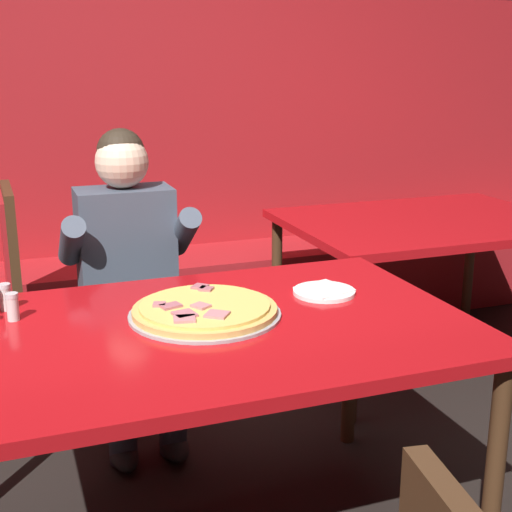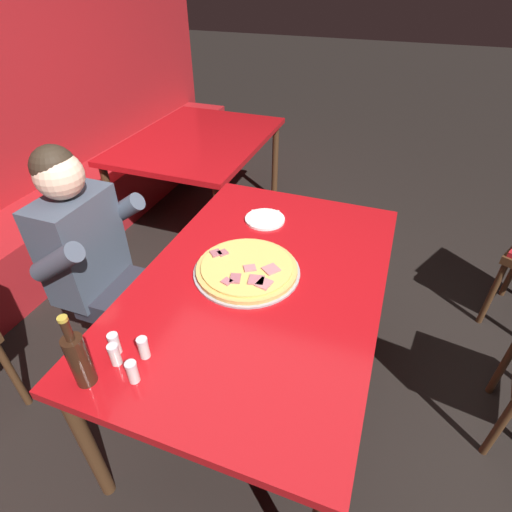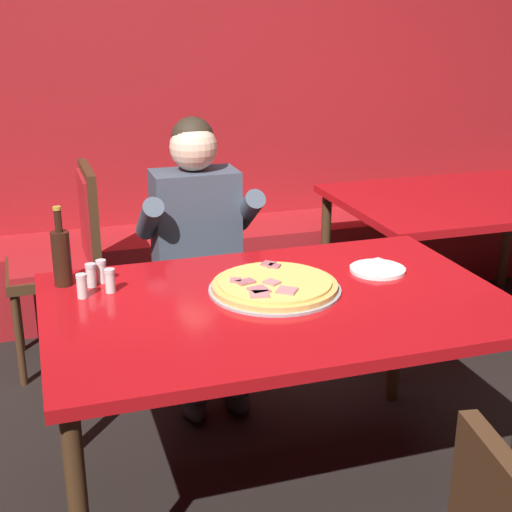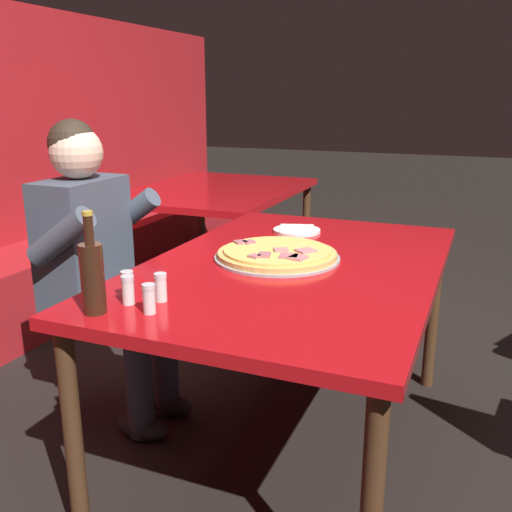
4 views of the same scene
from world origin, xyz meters
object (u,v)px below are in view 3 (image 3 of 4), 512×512
(shaker_red_pepper_flakes, at_px, (101,272))
(pizza, at_px, (275,286))
(dining_chair_far_left, at_px, (68,251))
(background_dining_table, at_px, (466,210))
(beer_bottle, at_px, (61,256))
(shaker_black_pepper, at_px, (110,282))
(shaker_parmesan, at_px, (82,287))
(main_dining_table, at_px, (277,317))
(plate_white_paper, at_px, (378,269))
(diner_seated_blue_shirt, at_px, (201,248))
(shaker_oregano, at_px, (91,276))

(shaker_red_pepper_flakes, bearing_deg, pizza, -25.10)
(pizza, xyz_separation_m, dining_chair_far_left, (-0.65, 1.23, -0.20))
(dining_chair_far_left, bearing_deg, background_dining_table, -7.53)
(beer_bottle, distance_m, shaker_black_pepper, 0.21)
(shaker_parmesan, bearing_deg, background_dining_table, 21.51)
(main_dining_table, distance_m, pizza, 0.12)
(plate_white_paper, distance_m, shaker_red_pepper_flakes, 1.03)
(diner_seated_blue_shirt, bearing_deg, main_dining_table, -84.46)
(shaker_oregano, distance_m, shaker_black_pepper, 0.10)
(main_dining_table, height_order, plate_white_paper, plate_white_paper)
(beer_bottle, distance_m, diner_seated_blue_shirt, 0.77)
(main_dining_table, height_order, beer_bottle, beer_bottle)
(shaker_parmesan, relative_size, dining_chair_far_left, 0.09)
(shaker_red_pepper_flakes, height_order, background_dining_table, shaker_red_pepper_flakes)
(shaker_oregano, xyz_separation_m, background_dining_table, (2.03, 0.72, -0.12))
(main_dining_table, relative_size, shaker_red_pepper_flakes, 18.34)
(beer_bottle, relative_size, background_dining_table, 0.22)
(shaker_oregano, relative_size, background_dining_table, 0.06)
(main_dining_table, bearing_deg, plate_white_paper, 17.39)
(main_dining_table, height_order, diner_seated_blue_shirt, diner_seated_blue_shirt)
(shaker_oregano, relative_size, shaker_red_pepper_flakes, 1.00)
(plate_white_paper, relative_size, shaker_black_pepper, 2.44)
(main_dining_table, relative_size, shaker_black_pepper, 18.34)
(shaker_oregano, distance_m, shaker_parmesan, 0.10)
(main_dining_table, bearing_deg, dining_chair_far_left, 115.81)
(diner_seated_blue_shirt, distance_m, background_dining_table, 1.53)
(shaker_parmesan, relative_size, diner_seated_blue_shirt, 0.07)
(pizza, xyz_separation_m, shaker_oregano, (-0.61, 0.24, 0.02))
(shaker_oregano, distance_m, diner_seated_blue_shirt, 0.72)
(pizza, height_order, shaker_red_pepper_flakes, shaker_red_pepper_flakes)
(pizza, xyz_separation_m, plate_white_paper, (0.44, 0.07, -0.01))
(beer_bottle, xyz_separation_m, dining_chair_far_left, (0.06, 0.94, -0.29))
(shaker_oregano, bearing_deg, background_dining_table, 19.48)
(pizza, bearing_deg, shaker_red_pepper_flakes, 154.90)
(main_dining_table, relative_size, background_dining_table, 1.16)
(shaker_red_pepper_flakes, relative_size, shaker_black_pepper, 1.00)
(shaker_oregano, relative_size, diner_seated_blue_shirt, 0.07)
(shaker_red_pepper_flakes, height_order, dining_chair_far_left, dining_chair_far_left)
(diner_seated_blue_shirt, height_order, dining_chair_far_left, diner_seated_blue_shirt)
(plate_white_paper, relative_size, dining_chair_far_left, 0.21)
(background_dining_table, bearing_deg, shaker_red_pepper_flakes, -160.90)
(beer_bottle, distance_m, background_dining_table, 2.23)
(shaker_parmesan, xyz_separation_m, dining_chair_far_left, (0.00, 1.09, -0.22))
(plate_white_paper, distance_m, background_dining_table, 1.32)
(beer_bottle, xyz_separation_m, background_dining_table, (2.12, 0.67, -0.19))
(pizza, distance_m, background_dining_table, 1.71)
(beer_bottle, bearing_deg, pizza, -22.11)
(shaker_oregano, relative_size, dining_chair_far_left, 0.09)
(background_dining_table, bearing_deg, dining_chair_far_left, 172.47)
(plate_white_paper, xyz_separation_m, background_dining_table, (0.98, 0.89, -0.08))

